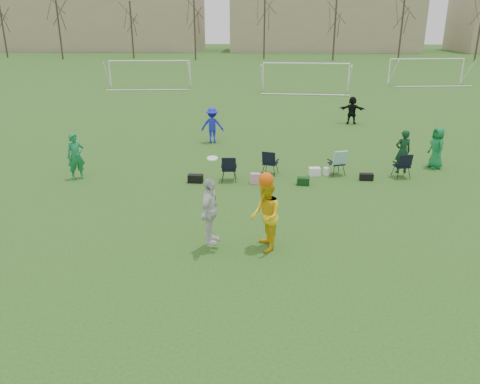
# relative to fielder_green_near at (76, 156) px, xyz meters

# --- Properties ---
(ground) EXTENTS (260.00, 260.00, 0.00)m
(ground) POSITION_rel_fielder_green_near_xyz_m (6.38, -7.33, -0.89)
(ground) COLOR #284D18
(ground) RESTS_ON ground
(fielder_green_near) EXTENTS (0.77, 0.72, 1.77)m
(fielder_green_near) POSITION_rel_fielder_green_near_xyz_m (0.00, 0.00, 0.00)
(fielder_green_near) COLOR #157A43
(fielder_green_near) RESTS_ON ground
(fielder_blue) EXTENTS (1.14, 0.68, 1.74)m
(fielder_blue) POSITION_rel_fielder_green_near_xyz_m (4.49, 6.08, -0.02)
(fielder_blue) COLOR #1A22C7
(fielder_blue) RESTS_ON ground
(fielder_green_far) EXTENTS (0.71, 0.93, 1.70)m
(fielder_green_far) POSITION_rel_fielder_green_near_xyz_m (14.12, 2.28, -0.04)
(fielder_green_far) COLOR #147339
(fielder_green_far) RESTS_ON ground
(fielder_black) EXTENTS (1.56, 0.76, 1.61)m
(fielder_black) POSITION_rel_fielder_green_near_xyz_m (12.17, 11.17, -0.08)
(fielder_black) COLOR black
(fielder_black) RESTS_ON ground
(center_contest) EXTENTS (2.19, 1.21, 2.52)m
(center_contest) POSITION_rel_fielder_green_near_xyz_m (6.68, -5.57, 0.15)
(center_contest) COLOR white
(center_contest) RESTS_ON ground
(sideline_setup) EXTENTS (8.48, 1.90, 1.83)m
(sideline_setup) POSITION_rel_fielder_green_near_xyz_m (9.52, 0.80, -0.33)
(sideline_setup) COLOR #0E351A
(sideline_setup) RESTS_ON ground
(goal_left) EXTENTS (7.39, 0.76, 2.46)m
(goal_left) POSITION_rel_fielder_green_near_xyz_m (-3.62, 26.67, 1.04)
(goal_left) COLOR white
(goal_left) RESTS_ON ground
(goal_mid) EXTENTS (7.40, 0.63, 2.46)m
(goal_mid) POSITION_rel_fielder_green_near_xyz_m (10.38, 24.67, 1.04)
(goal_mid) COLOR white
(goal_mid) RESTS_ON ground
(goal_right) EXTENTS (7.35, 1.14, 2.46)m
(goal_right) POSITION_rel_fielder_green_near_xyz_m (22.38, 30.67, 1.04)
(goal_right) COLOR white
(goal_right) RESTS_ON ground
(tree_line) EXTENTS (110.28, 3.28, 11.40)m
(tree_line) POSITION_rel_fielder_green_near_xyz_m (6.62, 62.51, 4.20)
(tree_line) COLOR #382B21
(tree_line) RESTS_ON ground
(building_row) EXTENTS (126.00, 16.00, 13.00)m
(building_row) POSITION_rel_fielder_green_near_xyz_m (13.11, 88.67, 5.10)
(building_row) COLOR tan
(building_row) RESTS_ON ground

